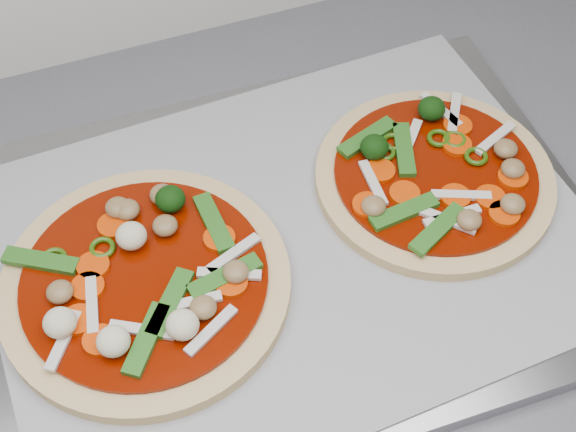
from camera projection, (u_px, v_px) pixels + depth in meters
name	position (u px, v px, depth m)	size (l,w,h in m)	color
baking_tray	(292.00, 246.00, 0.64)	(0.49, 0.36, 0.02)	gray
parchment	(292.00, 239.00, 0.64)	(0.47, 0.34, 0.00)	gray
pizza_left	(145.00, 281.00, 0.60)	(0.29, 0.29, 0.04)	tan
pizza_right	(435.00, 175.00, 0.67)	(0.24, 0.24, 0.03)	tan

